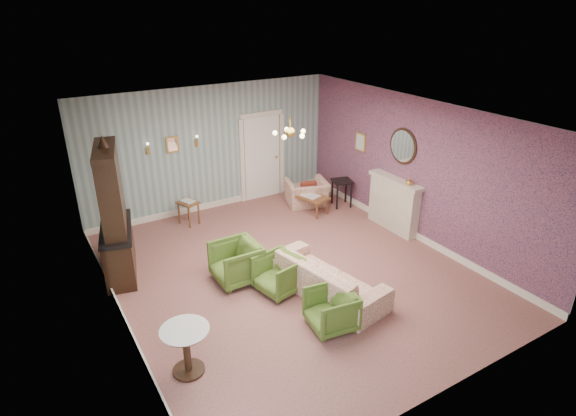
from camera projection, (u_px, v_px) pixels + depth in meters
floor at (290, 272)px, 8.79m from camera, size 7.00×7.00×0.00m
ceiling at (290, 117)px, 7.61m from camera, size 7.00×7.00×0.00m
wall_back at (211, 149)px, 10.93m from camera, size 6.00×0.00×6.00m
wall_front at (448, 302)px, 5.47m from camera, size 6.00×0.00×6.00m
wall_left at (111, 243)px, 6.78m from camera, size 0.00×7.00×7.00m
wall_right at (416, 170)px, 9.62m from camera, size 0.00×7.00×7.00m
wall_right_floral at (416, 170)px, 9.61m from camera, size 0.00×7.00×7.00m
door at (262, 156)px, 11.67m from camera, size 1.12×0.12×2.16m
olive_chair_a at (331, 308)px, 7.20m from camera, size 0.72×0.76×0.69m
olive_chair_b at (279, 272)px, 8.10m from camera, size 0.78×0.82×0.72m
olive_chair_c at (236, 261)px, 8.38m from camera, size 0.73×0.78×0.80m
sofa_chintz at (327, 271)px, 8.00m from camera, size 1.04×2.29×0.86m
wingback_chair at (307, 189)px, 11.46m from camera, size 1.09×0.87×0.83m
dresser at (113, 210)px, 8.27m from camera, size 0.87×1.61×2.54m
fireplace at (394, 204)px, 10.22m from camera, size 0.30×1.40×1.16m
mantel_vase at (409, 181)px, 9.63m from camera, size 0.15×0.15×0.15m
oval_mirror at (403, 146)px, 9.75m from camera, size 0.04×0.76×0.84m
framed_print at (361, 142)px, 10.91m from camera, size 0.04×0.34×0.42m
coffee_table at (310, 204)px, 11.13m from camera, size 0.68×0.94×0.43m
side_table_black at (342, 193)px, 11.44m from camera, size 0.55×0.55×0.66m
pedestal_table at (187, 350)px, 6.33m from camera, size 0.77×0.77×0.71m
nesting_table at (189, 212)px, 10.54m from camera, size 0.48×0.54×0.58m
gilt_mirror_back at (173, 145)px, 10.38m from camera, size 0.28×0.06×0.36m
sconce_left at (148, 149)px, 10.10m from camera, size 0.16×0.12×0.30m
sconce_right at (197, 141)px, 10.62m from camera, size 0.16×0.12×0.30m
chandelier at (290, 133)px, 7.72m from camera, size 0.56×0.56×0.36m
burgundy_cushion at (308, 189)px, 11.29m from camera, size 0.41×0.28×0.39m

